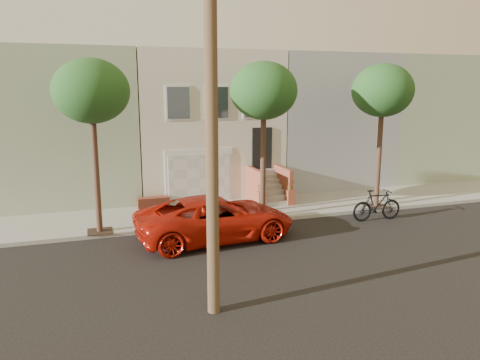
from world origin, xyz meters
name	(u,v)px	position (x,y,z in m)	size (l,w,h in m)	color
ground	(276,254)	(0.00, 0.00, 0.00)	(90.00, 90.00, 0.00)	black
sidewalk	(229,211)	(0.00, 5.35, 0.07)	(40.00, 3.70, 0.15)	gray
house_row	(198,121)	(0.00, 11.19, 3.64)	(33.10, 11.70, 7.00)	beige
tree_left	(91,92)	(-5.50, 3.90, 5.26)	(2.70, 2.57, 6.30)	#2D2116
tree_mid	(264,92)	(1.00, 3.90, 5.26)	(2.70, 2.57, 6.30)	#2D2116
tree_right	(383,91)	(6.50, 3.90, 5.26)	(2.70, 2.57, 6.30)	#2D2116
pickup_truck	(216,218)	(-1.50, 2.09, 0.80)	(2.64, 5.73, 1.59)	#B1170A
motorcycle	(377,205)	(5.47, 2.36, 0.66)	(0.62, 2.18, 1.31)	black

